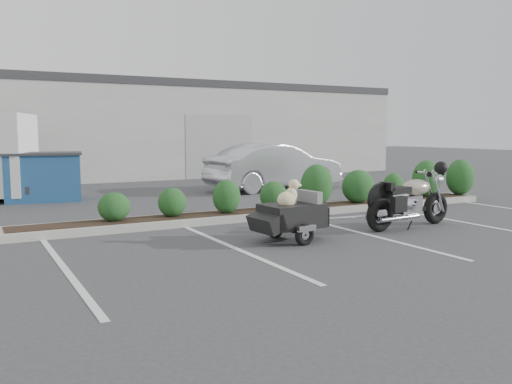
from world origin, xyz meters
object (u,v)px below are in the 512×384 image
pet_trailer (291,215)px  sedan (275,167)px  motorcycle (410,201)px  dumpster (44,176)px

pet_trailer → sedan: sedan is taller
motorcycle → dumpster: (-5.83, 8.06, 0.15)m
sedan → pet_trailer: bearing=146.0°
dumpster → pet_trailer: bearing=-59.4°
pet_trailer → sedan: (4.03, 7.40, 0.30)m
motorcycle → pet_trailer: 2.79m
pet_trailer → dumpster: bearing=105.4°
motorcycle → sedan: (1.25, 7.42, 0.23)m
pet_trailer → dumpster: (-3.05, 8.04, 0.22)m
motorcycle → sedan: 7.52m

